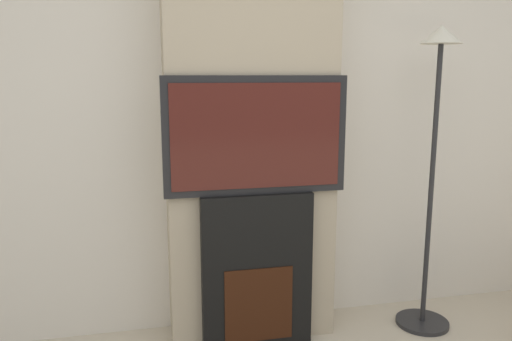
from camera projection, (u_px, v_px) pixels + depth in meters
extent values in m
cube|color=silver|center=(244.00, 106.00, 2.97)|extent=(6.00, 0.06, 2.70)
cube|color=tan|center=(250.00, 108.00, 2.80)|extent=(0.95, 0.30, 2.70)
cube|color=black|center=(256.00, 270.00, 2.82)|extent=(0.62, 0.14, 0.89)
cube|color=#33160A|center=(259.00, 305.00, 2.79)|extent=(0.39, 0.01, 0.43)
cube|color=black|center=(256.00, 136.00, 2.68)|extent=(1.00, 0.06, 0.64)
cube|color=#471914|center=(257.00, 136.00, 2.65)|extent=(0.92, 0.01, 0.56)
cylinder|color=#262628|center=(422.00, 322.00, 3.12)|extent=(0.32, 0.32, 0.03)
cylinder|color=#262628|center=(431.00, 189.00, 2.96)|extent=(0.03, 0.03, 1.68)
cone|color=silver|center=(442.00, 35.00, 2.79)|extent=(0.23, 0.23, 0.10)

